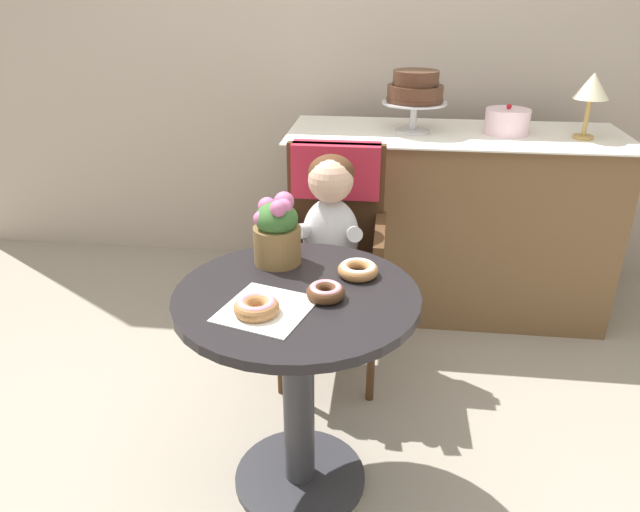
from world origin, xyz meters
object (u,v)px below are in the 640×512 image
donut_front (358,269)px  tiered_cake_stand (415,91)px  cafe_table (298,354)px  round_layer_cake (507,121)px  donut_mid (326,291)px  donut_side (256,306)px  wicker_chair (334,225)px  flower_vase (277,230)px  seated_child (330,231)px  table_lamp (592,89)px

donut_front → tiered_cake_stand: size_ratio=0.42×
cafe_table → round_layer_cake: round_layer_cake is taller
donut_mid → donut_side: donut_side is taller
wicker_chair → flower_vase: wicker_chair is taller
cafe_table → seated_child: seated_child is taller
seated_child → round_layer_cake: 1.08m
wicker_chair → donut_mid: bearing=-82.7°
donut_front → table_lamp: bearing=50.3°
seated_child → donut_front: bearing=-73.3°
donut_front → table_lamp: size_ratio=0.44×
donut_side → tiered_cake_stand: (0.44, 1.44, 0.34)m
seated_child → flower_vase: bearing=-108.5°
seated_child → flower_vase: seated_child is taller
wicker_chair → tiered_cake_stand: (0.31, 0.57, 0.45)m
cafe_table → donut_side: donut_side is taller
donut_side → round_layer_cake: bearing=59.2°
flower_vase → donut_mid: bearing=-51.1°
tiered_cake_stand → table_lamp: size_ratio=1.05×
seated_child → table_lamp: 1.34m
donut_side → tiered_cake_stand: size_ratio=0.42×
round_layer_cake → wicker_chair: bearing=-142.0°
cafe_table → tiered_cake_stand: bearing=75.0°
flower_vase → round_layer_cake: 1.42m
donut_front → tiered_cake_stand: 1.23m
cafe_table → flower_vase: bearing=115.1°
seated_child → round_layer_cake: round_layer_cake is taller
donut_front → donut_side: bearing=-134.0°
flower_vase → table_lamp: (1.19, 1.06, 0.29)m
cafe_table → donut_front: donut_front is taller
seated_child → tiered_cake_stand: (0.31, 0.72, 0.41)m
wicker_chair → flower_vase: bearing=-100.0°
seated_child → donut_side: (-0.12, -0.71, 0.07)m
round_layer_cake → table_lamp: table_lamp is taller
donut_front → tiered_cake_stand: bearing=81.3°
seated_child → donut_front: seated_child is taller
donut_mid → cafe_table: bearing=163.5°
donut_mid → table_lamp: 1.68m
cafe_table → wicker_chair: wicker_chair is taller
cafe_table → donut_mid: 0.25m
donut_side → round_layer_cake: size_ratio=0.62×
flower_vase → seated_child: bearing=71.5°
cafe_table → tiered_cake_stand: size_ratio=2.40×
donut_side → flower_vase: bearing=90.8°
cafe_table → flower_vase: size_ratio=3.19×
wicker_chair → tiered_cake_stand: size_ratio=3.18×
wicker_chair → donut_side: wicker_chair is taller
cafe_table → wicker_chair: bearing=87.3°
donut_front → donut_mid: 0.18m
seated_child → tiered_cake_stand: 0.89m
seated_child → donut_front: 0.47m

